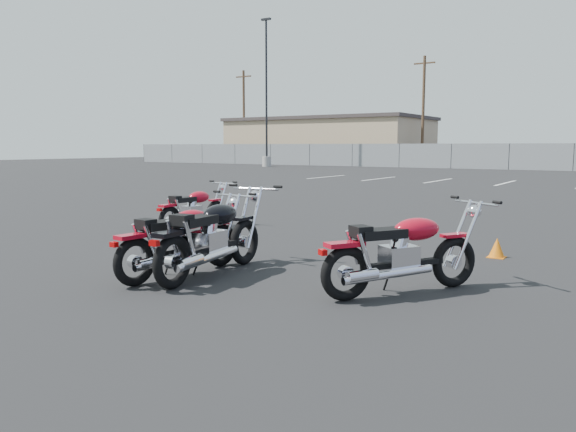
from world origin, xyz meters
The scene contains 12 objects.
ground centered at (0.00, 0.00, 0.00)m, with size 120.00×120.00×0.00m, color black.
motorcycle_front_red centered at (-2.95, 2.12, 0.41)m, with size 0.72×1.86×0.91m.
motorcycle_second_black centered at (-0.14, -0.61, 0.49)m, with size 0.85×2.21×1.08m.
motorcycle_third_red centered at (-0.47, -0.81, 0.45)m, with size 0.78×2.03×0.99m.
motorcycle_rear_red centered at (2.17, -0.14, 0.46)m, with size 1.47×1.94×1.02m.
training_cone_near centered at (2.57, 2.54, 0.14)m, with size 0.24×0.24×0.29m.
light_pole_west centered at (-21.38, 30.67, 3.05)m, with size 0.80×0.70×11.38m.
chainlink_fence centered at (0.00, 35.00, 0.90)m, with size 80.06×0.06×1.80m.
tan_building_west centered at (-22.00, 42.00, 2.16)m, with size 18.40×10.40×4.30m.
utility_pole_a centered at (-30.00, 39.00, 4.69)m, with size 1.80×0.24×9.00m.
utility_pole_b centered at (-12.00, 40.00, 4.69)m, with size 1.80×0.24×9.00m.
parking_line_stripes centered at (-2.50, 20.00, 0.00)m, with size 15.12×4.00×0.01m.
Camera 1 is at (4.40, -5.85, 1.61)m, focal length 35.00 mm.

